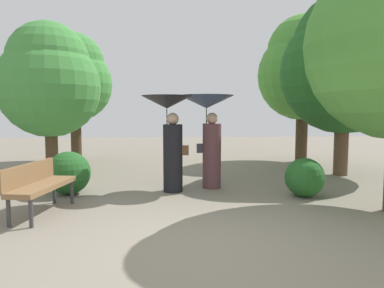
{
  "coord_description": "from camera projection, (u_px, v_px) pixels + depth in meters",
  "views": [
    {
      "loc": [
        -0.39,
        -4.28,
        1.64
      ],
      "look_at": [
        0.0,
        3.41,
        0.96
      ],
      "focal_mm": 32.4,
      "sensor_mm": 36.0,
      "label": 1
    }
  ],
  "objects": [
    {
      "name": "park_bench",
      "position": [
        38.0,
        183.0,
        5.62
      ],
      "size": [
        0.7,
        1.55,
        0.83
      ],
      "rotation": [
        0.0,
        0.0,
        1.43
      ],
      "color": "#38383D",
      "rests_on": "ground"
    },
    {
      "name": "bush_path_left",
      "position": [
        69.0,
        173.0,
        7.0
      ],
      "size": [
        0.88,
        0.88,
        0.88
      ],
      "primitive_type": "sphere",
      "color": "#235B23",
      "rests_on": "ground"
    },
    {
      "name": "ground_plane",
      "position": [
        205.0,
        242.0,
        4.42
      ],
      "size": [
        40.0,
        40.0,
        0.0
      ],
      "primitive_type": "plane",
      "color": "gray"
    },
    {
      "name": "tree_near_right",
      "position": [
        344.0,
        62.0,
        8.99
      ],
      "size": [
        3.25,
        3.25,
        4.76
      ],
      "color": "brown",
      "rests_on": "ground"
    },
    {
      "name": "tree_mid_right",
      "position": [
        303.0,
        68.0,
        11.52
      ],
      "size": [
        3.0,
        3.0,
        4.9
      ],
      "color": "#42301E",
      "rests_on": "ground"
    },
    {
      "name": "person_left",
      "position": [
        170.0,
        127.0,
        7.18
      ],
      "size": [
        1.06,
        1.06,
        2.01
      ],
      "rotation": [
        0.0,
        0.0,
        1.45
      ],
      "color": "black",
      "rests_on": "ground"
    },
    {
      "name": "person_right",
      "position": [
        208.0,
        122.0,
        7.54
      ],
      "size": [
        1.19,
        1.19,
        2.03
      ],
      "rotation": [
        0.0,
        0.0,
        1.45
      ],
      "color": "#563338",
      "rests_on": "ground"
    },
    {
      "name": "bush_path_right",
      "position": [
        305.0,
        177.0,
        6.8
      ],
      "size": [
        0.77,
        0.77,
        0.77
      ],
      "primitive_type": "sphere",
      "color": "#235B23",
      "rests_on": "ground"
    },
    {
      "name": "tree_near_left",
      "position": [
        49.0,
        79.0,
        8.71
      ],
      "size": [
        2.53,
        2.53,
        3.93
      ],
      "color": "#4C3823",
      "rests_on": "ground"
    },
    {
      "name": "tree_mid_left",
      "position": [
        74.0,
        77.0,
        11.58
      ],
      "size": [
        2.48,
        2.48,
        4.32
      ],
      "color": "#42301E",
      "rests_on": "ground"
    }
  ]
}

